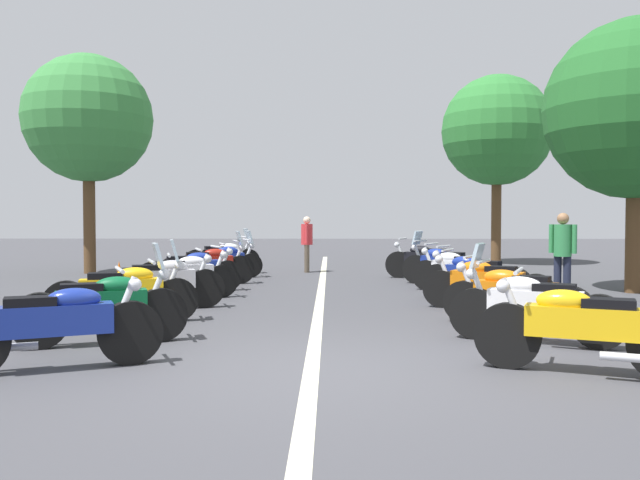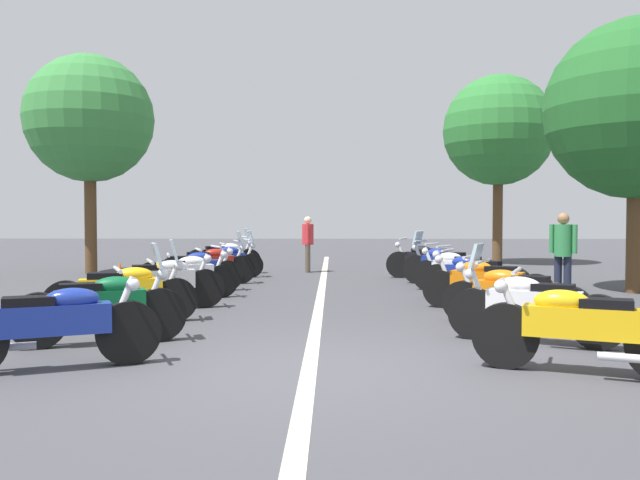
% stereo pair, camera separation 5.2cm
% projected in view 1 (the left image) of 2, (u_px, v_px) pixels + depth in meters
% --- Properties ---
extents(ground_plane, '(80.00, 80.00, 0.00)m').
position_uv_depth(ground_plane, '(311.00, 371.00, 6.47)').
color(ground_plane, '#424247').
extents(lane_centre_stripe, '(24.92, 0.16, 0.01)m').
position_uv_depth(lane_centre_stripe, '(320.00, 295.00, 12.71)').
color(lane_centre_stripe, beige).
rests_on(lane_centre_stripe, ground_plane).
extents(motorcycle_left_row_0, '(1.03, 1.99, 1.01)m').
position_uv_depth(motorcycle_left_row_0, '(57.00, 324.00, 6.49)').
color(motorcycle_left_row_0, black).
rests_on(motorcycle_left_row_0, ground_plane).
extents(motorcycle_left_row_1, '(0.94, 1.94, 1.22)m').
position_uv_depth(motorcycle_left_row_1, '(104.00, 306.00, 7.79)').
color(motorcycle_left_row_1, black).
rests_on(motorcycle_left_row_1, ground_plane).
extents(motorcycle_left_row_2, '(0.84, 2.12, 1.21)m').
position_uv_depth(motorcycle_left_row_2, '(124.00, 291.00, 9.38)').
color(motorcycle_left_row_2, black).
rests_on(motorcycle_left_row_2, ground_plane).
extents(motorcycle_left_row_3, '(0.92, 2.02, 1.01)m').
position_uv_depth(motorcycle_left_row_3, '(162.00, 282.00, 10.78)').
color(motorcycle_left_row_3, black).
rests_on(motorcycle_left_row_3, ground_plane).
extents(motorcycle_left_row_4, '(1.10, 1.97, 0.99)m').
position_uv_depth(motorcycle_left_row_4, '(183.00, 275.00, 12.10)').
color(motorcycle_left_row_4, black).
rests_on(motorcycle_left_row_4, ground_plane).
extents(motorcycle_left_row_5, '(0.92, 2.10, 1.00)m').
position_uv_depth(motorcycle_left_row_5, '(191.00, 270.00, 13.36)').
color(motorcycle_left_row_5, black).
rests_on(motorcycle_left_row_5, ground_plane).
extents(motorcycle_left_row_6, '(0.90, 2.10, 1.22)m').
position_uv_depth(motorcycle_left_row_6, '(209.00, 264.00, 14.77)').
color(motorcycle_left_row_6, black).
rests_on(motorcycle_left_row_6, ground_plane).
extents(motorcycle_left_row_7, '(0.98, 2.04, 1.20)m').
position_uv_depth(motorcycle_left_row_7, '(222.00, 260.00, 16.31)').
color(motorcycle_left_row_7, black).
rests_on(motorcycle_left_row_7, ground_plane).
extents(motorcycle_left_row_8, '(0.93, 1.98, 1.23)m').
position_uv_depth(motorcycle_left_row_8, '(223.00, 256.00, 17.50)').
color(motorcycle_left_row_8, black).
rests_on(motorcycle_left_row_8, ground_plane).
extents(motorcycle_right_row_0, '(0.98, 1.98, 1.01)m').
position_uv_depth(motorcycle_right_row_0, '(581.00, 327.00, 6.33)').
color(motorcycle_right_row_0, black).
rests_on(motorcycle_right_row_0, ground_plane).
extents(motorcycle_right_row_1, '(1.08, 1.93, 1.21)m').
position_uv_depth(motorcycle_right_row_1, '(532.00, 305.00, 7.87)').
color(motorcycle_right_row_1, black).
rests_on(motorcycle_right_row_1, ground_plane).
extents(motorcycle_right_row_2, '(1.18, 1.87, 0.98)m').
position_uv_depth(motorcycle_right_row_2, '(514.00, 295.00, 9.09)').
color(motorcycle_right_row_2, black).
rests_on(motorcycle_right_row_2, ground_plane).
extents(motorcycle_right_row_3, '(1.14, 2.00, 1.00)m').
position_uv_depth(motorcycle_right_row_3, '(486.00, 283.00, 10.68)').
color(motorcycle_right_row_3, black).
rests_on(motorcycle_right_row_3, ground_plane).
extents(motorcycle_right_row_4, '(1.25, 1.82, 1.01)m').
position_uv_depth(motorcycle_right_row_4, '(474.00, 276.00, 11.85)').
color(motorcycle_right_row_4, black).
rests_on(motorcycle_right_row_4, ground_plane).
extents(motorcycle_right_row_5, '(1.21, 1.74, 1.00)m').
position_uv_depth(motorcycle_right_row_5, '(456.00, 270.00, 13.33)').
color(motorcycle_right_row_5, black).
rests_on(motorcycle_right_row_5, ground_plane).
extents(motorcycle_right_row_6, '(1.23, 1.76, 1.22)m').
position_uv_depth(motorcycle_right_row_6, '(442.00, 264.00, 14.68)').
color(motorcycle_right_row_6, black).
rests_on(motorcycle_right_row_6, ground_plane).
extents(motorcycle_right_row_7, '(1.02, 2.02, 1.01)m').
position_uv_depth(motorcycle_right_row_7, '(426.00, 260.00, 16.17)').
color(motorcycle_right_row_7, black).
rests_on(motorcycle_right_row_7, ground_plane).
extents(traffic_cone_0, '(0.36, 0.36, 0.61)m').
position_uv_depth(traffic_cone_0, '(119.00, 276.00, 13.63)').
color(traffic_cone_0, orange).
rests_on(traffic_cone_0, ground_plane).
extents(bystander_0, '(0.38, 0.42, 1.61)m').
position_uv_depth(bystander_0, '(563.00, 249.00, 12.19)').
color(bystander_0, '#1E2338').
rests_on(bystander_0, ground_plane).
extents(bystander_1, '(0.53, 0.32, 1.55)m').
position_uv_depth(bystander_1, '(307.00, 240.00, 18.10)').
color(bystander_1, brown).
rests_on(bystander_1, ground_plane).
extents(roadside_tree_0, '(3.59, 3.59, 6.16)m').
position_uv_depth(roadside_tree_0, '(497.00, 131.00, 21.24)').
color(roadside_tree_0, brown).
rests_on(roadside_tree_0, ground_plane).
extents(roadside_tree_1, '(3.45, 3.45, 5.94)m').
position_uv_depth(roadside_tree_1, '(88.00, 119.00, 17.65)').
color(roadside_tree_1, brown).
rests_on(roadside_tree_1, ground_plane).
extents(roadside_tree_2, '(3.62, 3.62, 5.52)m').
position_uv_depth(roadside_tree_2, '(636.00, 110.00, 13.09)').
color(roadside_tree_2, brown).
rests_on(roadside_tree_2, ground_plane).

